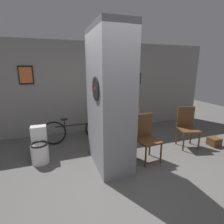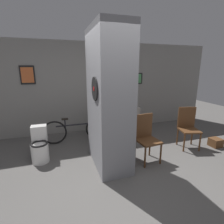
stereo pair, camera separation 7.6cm
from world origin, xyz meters
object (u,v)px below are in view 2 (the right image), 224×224
at_px(toilet, 40,147).
at_px(bottle_tall, 121,103).
at_px(chair_near_pillar, 146,136).
at_px(bicycle, 77,130).
at_px(chair_by_doorway, 188,126).

xyz_separation_m(toilet, bottle_tall, (2.02, 0.63, 0.66)).
height_order(chair_near_pillar, bottle_tall, bottle_tall).
height_order(toilet, bicycle, toilet).
height_order(toilet, chair_by_doorway, chair_by_doorway).
xyz_separation_m(chair_by_doorway, bottle_tall, (-1.35, 1.02, 0.44)).
xyz_separation_m(toilet, chair_near_pillar, (2.09, -0.64, 0.22)).
bearing_deg(chair_near_pillar, chair_by_doorway, 5.75).
relative_size(toilet, chair_near_pillar, 0.73).
height_order(chair_near_pillar, chair_by_doorway, same).
bearing_deg(chair_by_doorway, chair_near_pillar, -153.77).
bearing_deg(bottle_tall, bicycle, 174.18).
bearing_deg(toilet, chair_near_pillar, -16.99).
height_order(toilet, chair_near_pillar, chair_near_pillar).
xyz_separation_m(chair_near_pillar, bicycle, (-1.25, 1.39, -0.21)).
height_order(chair_near_pillar, bicycle, chair_near_pillar).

